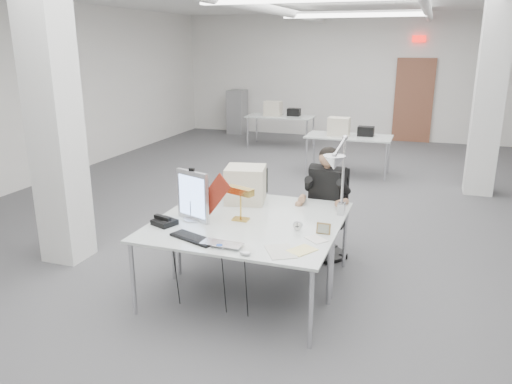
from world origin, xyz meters
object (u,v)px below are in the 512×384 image
desk_main (232,237)px  bankers_lamp (241,205)px  monitor (193,196)px  office_chair (327,216)px  seated_person (327,185)px  desk_phone (165,222)px  beige_monitor (246,184)px  laptop (219,247)px  architect_lamp (339,182)px

desk_main → bankers_lamp: (-0.08, 0.42, 0.17)m
monitor → office_chair: bearing=68.9°
monitor → desk_main: bearing=-6.5°
seated_person → bankers_lamp: seated_person is taller
office_chair → seated_person: seated_person is taller
desk_phone → beige_monitor: bearing=84.1°
laptop → monitor: bearing=134.6°
desk_main → seated_person: 1.58m
office_chair → laptop: 1.93m
laptop → beige_monitor: size_ratio=0.89×
desk_main → beige_monitor: beige_monitor is taller
monitor → beige_monitor: 0.79m
desk_main → laptop: size_ratio=4.82×
seated_person → architect_lamp: size_ratio=1.09×
monitor → beige_monitor: (0.29, 0.73, -0.05)m
desk_main → beige_monitor: bearing=103.5°
bankers_lamp → beige_monitor: bearing=125.1°
office_chair → bankers_lamp: size_ratio=3.15×
desk_main → architect_lamp: (0.84, 0.68, 0.43)m
seated_person → monitor: 1.63m
bankers_lamp → desk_phone: 0.76m
laptop → seated_person: bearing=74.1°
office_chair → desk_main: bearing=-99.3°
monitor → laptop: bearing=-26.9°
bankers_lamp → desk_phone: bearing=-131.1°
monitor → bankers_lamp: bearing=39.0°
seated_person → architect_lamp: bearing=-59.9°
laptop → architect_lamp: architect_lamp is taller
office_chair → desk_phone: office_chair is taller
desk_phone → beige_monitor: (0.49, 0.95, 0.17)m
monitor → laptop: (0.53, -0.58, -0.24)m
desk_main → beige_monitor: (-0.24, 1.00, 0.21)m
seated_person → beige_monitor: 0.94m
seated_person → laptop: (-0.58, -1.77, -0.13)m
desk_phone → architect_lamp: bearing=43.1°
beige_monitor → office_chair: bearing=19.7°
seated_person → bankers_lamp: bearing=-110.6°
beige_monitor → bankers_lamp: bearing=-86.3°
monitor → architect_lamp: size_ratio=0.61×
laptop → bankers_lamp: bankers_lamp is taller
laptop → desk_phone: (-0.73, 0.36, 0.01)m
beige_monitor → seated_person: bearing=17.1°
seated_person → laptop: 1.87m
beige_monitor → monitor: bearing=-123.5°
laptop → architect_lamp: size_ratio=0.45×
seated_person → monitor: (-1.11, -1.19, 0.11)m
desk_main → desk_phone: desk_phone is taller
monitor → beige_monitor: bearing=89.3°
bankers_lamp → architect_lamp: architect_lamp is taller
seated_person → monitor: seated_person is taller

